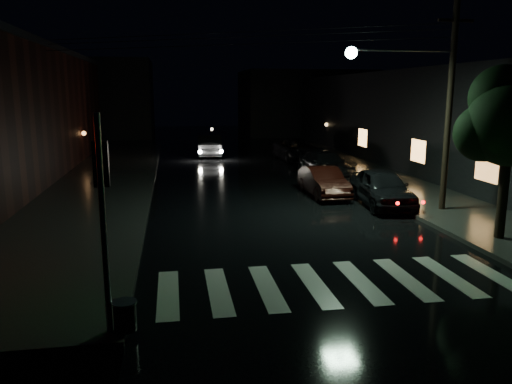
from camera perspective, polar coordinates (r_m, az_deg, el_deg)
name	(u,v)px	position (r m, az deg, el deg)	size (l,w,h in m)	color
ground	(221,299)	(11.83, -4.07, -12.11)	(120.00, 120.00, 0.00)	black
sidewalk_left	(90,189)	(25.56, -18.40, 0.34)	(6.00, 44.00, 0.15)	#282826
sidewalk_right	(381,180)	(27.53, 14.14, 1.33)	(4.00, 44.00, 0.15)	#282826
building_right	(463,120)	(34.00, 22.63, 7.63)	(10.00, 40.00, 6.00)	black
building_far_left	(85,99)	(56.54, -19.00, 10.05)	(14.00, 10.00, 8.00)	black
building_far_right	(305,103)	(57.80, 5.59, 10.12)	(14.00, 10.00, 7.00)	black
crosswalk	(338,283)	(12.88, 9.32, -10.20)	(9.00, 3.00, 0.01)	beige
signal_pole_corner	(114,262)	(9.94, -15.87, -7.66)	(0.68, 0.61, 4.20)	slate
street_tree	(508,124)	(17.31, 26.86, 6.96)	(3.10, 2.90, 5.40)	black
utility_pole	(434,95)	(20.34, 19.66, 10.41)	(4.92, 0.44, 8.00)	black
parked_car_a	(382,188)	(21.50, 14.18, 0.48)	(1.83, 4.56, 1.55)	black
parked_car_b	(323,182)	(23.09, 7.71, 1.19)	(1.41, 4.05, 1.34)	black
parked_car_c	(325,164)	(28.46, 7.92, 3.17)	(1.96, 4.83, 1.40)	black
parked_car_d	(297,150)	(35.11, 4.70, 4.84)	(2.44, 5.30, 1.47)	black
oncoming_car	(209,145)	(37.43, -5.36, 5.32)	(1.68, 4.82, 1.59)	black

